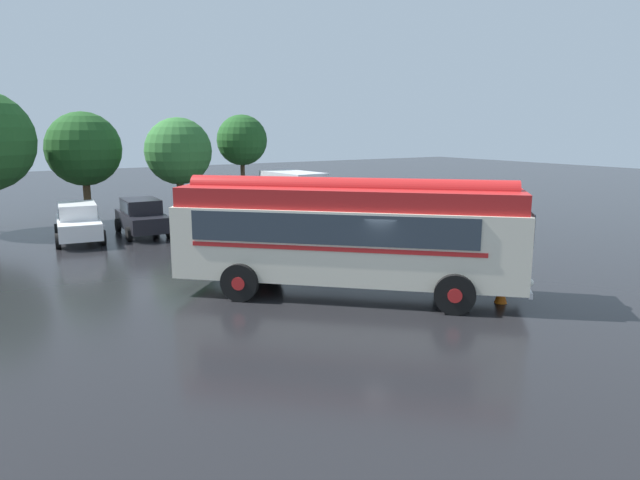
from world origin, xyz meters
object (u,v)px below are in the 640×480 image
object	(u,v)px
car_mid_left	(142,217)
box_van	(300,193)
car_far_right	(262,208)
car_near_left	(78,222)
vintage_bus	(348,232)
car_mid_right	(211,214)
traffic_cone	(501,293)

from	to	relation	value
car_mid_left	box_van	distance (m)	8.74
car_far_right	box_van	world-z (taller)	box_van
car_near_left	car_far_right	xyz separation A→B (m)	(8.79, -0.30, 0.00)
vintage_bus	car_mid_right	world-z (taller)	vintage_bus
car_mid_left	traffic_cone	world-z (taller)	car_mid_left
box_van	traffic_cone	xyz separation A→B (m)	(-3.02, -16.43, -1.09)
car_mid_right	car_far_right	xyz separation A→B (m)	(3.00, 0.49, 0.00)
car_far_right	box_van	distance (m)	2.85
vintage_bus	car_mid_left	distance (m)	13.32
vintage_bus	traffic_cone	xyz separation A→B (m)	(3.20, -3.05, -1.62)
vintage_bus	car_far_right	xyz separation A→B (m)	(3.51, 12.63, -1.05)
traffic_cone	box_van	bearing A→B (deg)	79.59
vintage_bus	car_near_left	size ratio (longest dim) A/B	2.05
car_far_right	car_mid_left	bearing A→B (deg)	176.10
car_mid_right	traffic_cone	size ratio (longest dim) A/B	7.89
car_near_left	traffic_cone	xyz separation A→B (m)	(8.48, -15.99, -0.57)
car_near_left	traffic_cone	world-z (taller)	car_near_left
car_mid_right	traffic_cone	distance (m)	15.44
car_mid_right	box_van	bearing A→B (deg)	12.22
car_mid_left	car_mid_right	size ratio (longest dim) A/B	0.99
vintage_bus	traffic_cone	world-z (taller)	vintage_bus
vintage_bus	car_far_right	world-z (taller)	vintage_bus
car_mid_left	box_van	size ratio (longest dim) A/B	0.73
car_far_right	box_van	xyz separation A→B (m)	(2.71, 0.74, 0.52)
car_near_left	car_mid_left	bearing A→B (deg)	2.21
car_mid_left	traffic_cone	bearing A→B (deg)	-70.50
car_mid_left	car_far_right	world-z (taller)	same
box_van	car_mid_right	bearing A→B (deg)	-167.78
car_mid_left	car_far_right	bearing A→B (deg)	-3.90
vintage_bus	car_near_left	bearing A→B (deg)	112.20
car_mid_left	car_mid_right	xyz separation A→B (m)	(3.01, -0.90, 0.00)
vintage_bus	car_mid_left	size ratio (longest dim) A/B	2.10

